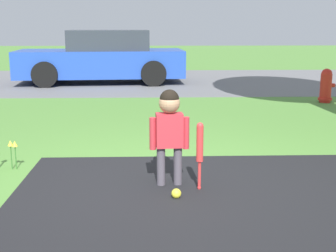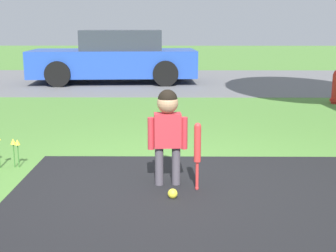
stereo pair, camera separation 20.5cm
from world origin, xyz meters
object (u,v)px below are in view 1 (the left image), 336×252
Objects in this scene: parked_car at (103,58)px; fire_hydrant at (326,86)px; child at (169,124)px; sports_ball at (176,193)px; baseball_bat at (200,146)px.

fire_hydrant is at bearing 141.34° from parked_car.
fire_hydrant is at bearing 51.50° from child.
sports_ball is 6.17m from fire_hydrant.
fire_hydrant is 5.88m from parked_car.
child is at bearing 96.57° from parked_car.
fire_hydrant is at bearing 57.84° from sports_ball.
child is 5.89m from fire_hydrant.
sports_ball is 8.74m from parked_car.
child reaches higher than baseball_bat.
fire_hydrant is (3.33, 4.85, -0.28)m from child.
sports_ball is 0.13× the size of fire_hydrant.
sports_ball is 0.02× the size of parked_car.
sports_ball is at bearing -86.38° from child.
baseball_bat reaches higher than sports_ball.
fire_hydrant is 0.15× the size of parked_car.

